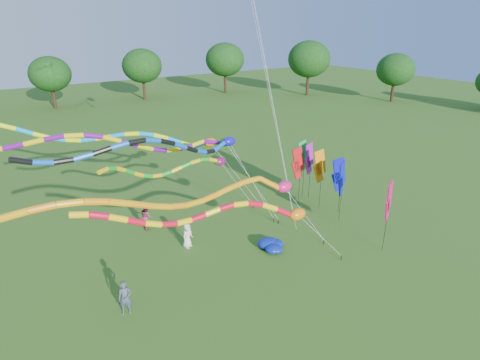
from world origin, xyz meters
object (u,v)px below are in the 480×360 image
blue_nylon_heap (275,244)px  person_a (187,235)px  tube_kite_red (227,214)px  tube_kite_orange (205,194)px  person_b (125,298)px  person_c (147,216)px

blue_nylon_heap → person_a: size_ratio=1.13×
tube_kite_red → tube_kite_orange: size_ratio=0.83×
tube_kite_orange → person_b: 6.08m
tube_kite_red → person_b: 6.09m
tube_kite_red → person_a: tube_kite_red is taller
blue_nylon_heap → person_c: size_ratio=1.00×
person_a → person_c: bearing=81.5°
person_b → blue_nylon_heap: bearing=24.9°
tube_kite_red → person_c: 8.78m
blue_nylon_heap → tube_kite_orange: bearing=-164.6°
person_a → person_b: person_b is taller
tube_kite_orange → person_b: tube_kite_orange is taller
tube_kite_red → person_b: size_ratio=7.66×
tube_kite_red → person_a: 5.60m
person_b → person_c: person_c is taller
person_c → person_b: bearing=156.5°
person_c → tube_kite_orange: bearing=-175.1°
tube_kite_red → person_a: size_ratio=8.51×
blue_nylon_heap → person_a: bearing=145.0°
tube_kite_orange → person_a: 6.59m
person_b → tube_kite_orange: bearing=9.4°
person_a → person_c: 3.76m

